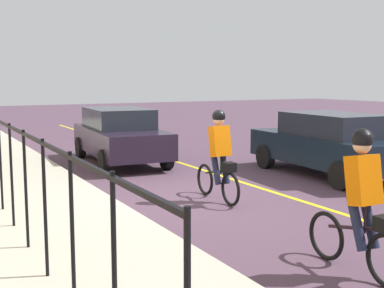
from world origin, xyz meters
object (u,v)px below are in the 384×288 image
at_px(cyclist_lead, 219,156).
at_px(cyclist_follow, 361,203).
at_px(patrol_sedan, 329,143).
at_px(parked_sedan_rear, 120,135).

bearing_deg(cyclist_lead, cyclist_follow, 175.85).
relative_size(patrol_sedan, parked_sedan_rear, 1.00).
bearing_deg(parked_sedan_rear, cyclist_lead, 5.62).
bearing_deg(patrol_sedan, cyclist_follow, 143.05).
height_order(cyclist_lead, parked_sedan_rear, cyclist_lead).
distance_m(cyclist_lead, patrol_sedan, 3.95).
relative_size(cyclist_lead, patrol_sedan, 0.40).
relative_size(cyclist_follow, parked_sedan_rear, 0.40).
distance_m(patrol_sedan, parked_sedan_rear, 5.86).
relative_size(cyclist_lead, cyclist_follow, 1.00).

